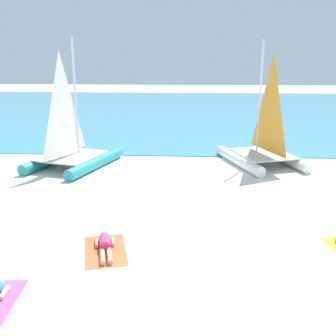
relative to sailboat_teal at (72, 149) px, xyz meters
name	(u,v)px	position (x,y,z in m)	size (l,w,h in m)	color
ground_plane	(174,166)	(4.85, 0.41, -0.89)	(120.00, 120.00, 0.00)	white
ocean_water	(184,109)	(4.85, 22.33, -0.87)	(120.00, 40.00, 0.05)	teal
sailboat_teal	(72,149)	(0.00, 0.00, 0.00)	(4.13, 5.24, 5.99)	teal
sailboat_white	(263,147)	(9.15, 1.03, -0.01)	(4.19, 5.21, 5.90)	white
towel_middle	(105,250)	(3.40, -8.38, -0.89)	(1.10, 1.90, 0.01)	#EA5933
sunbather_middle	(105,245)	(3.38, -8.31, -0.76)	(0.78, 1.55, 0.30)	#D83372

